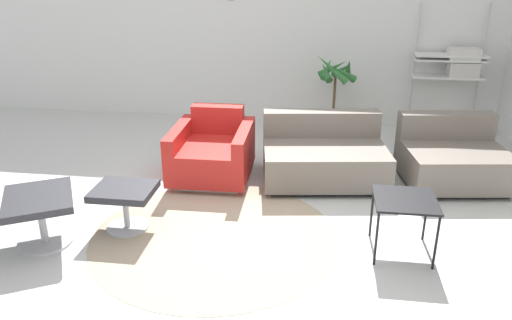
# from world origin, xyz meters

# --- Properties ---
(ground_plane) EXTENTS (12.00, 12.00, 0.00)m
(ground_plane) POSITION_xyz_m (0.00, 0.00, 0.00)
(ground_plane) COLOR silver
(wall_back) EXTENTS (12.00, 0.09, 2.80)m
(wall_back) POSITION_xyz_m (-0.00, 3.16, 1.40)
(wall_back) COLOR silver
(wall_back) RESTS_ON ground_plane
(round_rug) EXTENTS (2.07, 2.07, 0.01)m
(round_rug) POSITION_xyz_m (-0.20, -0.28, 0.00)
(round_rug) COLOR tan
(round_rug) RESTS_ON ground_plane
(ottoman) EXTENTS (0.51, 0.43, 0.39)m
(ottoman) POSITION_xyz_m (-0.98, -0.24, 0.29)
(ottoman) COLOR #BCBCC1
(ottoman) RESTS_ON ground_plane
(armchair_red) EXTENTS (0.82, 0.93, 0.70)m
(armchair_red) POSITION_xyz_m (-0.48, 0.95, 0.26)
(armchair_red) COLOR silver
(armchair_red) RESTS_ON ground_plane
(couch_low) EXTENTS (1.35, 1.03, 0.67)m
(couch_low) POSITION_xyz_m (0.69, 1.02, 0.25)
(couch_low) COLOR black
(couch_low) RESTS_ON ground_plane
(couch_second) EXTENTS (1.11, 0.99, 0.67)m
(couch_second) POSITION_xyz_m (2.00, 1.14, 0.25)
(couch_second) COLOR black
(couch_second) RESTS_ON ground_plane
(side_table) EXTENTS (0.47, 0.47, 0.47)m
(side_table) POSITION_xyz_m (1.31, -0.31, 0.42)
(side_table) COLOR black
(side_table) RESTS_ON ground_plane
(potted_plant) EXTENTS (0.57, 0.57, 1.08)m
(potted_plant) POSITION_xyz_m (0.80, 2.66, 0.53)
(potted_plant) COLOR brown
(potted_plant) RESTS_ON ground_plane
(shelf_unit) EXTENTS (0.91, 0.28, 1.67)m
(shelf_unit) POSITION_xyz_m (2.37, 2.91, 0.91)
(shelf_unit) COLOR #BCBCC1
(shelf_unit) RESTS_ON ground_plane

